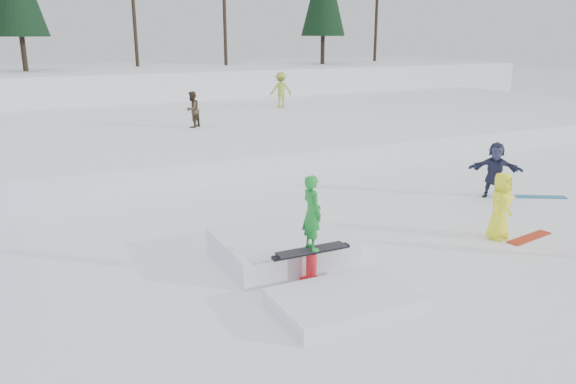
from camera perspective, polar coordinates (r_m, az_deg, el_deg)
name	(u,v)px	position (r m, az deg, el deg)	size (l,w,h in m)	color
ground	(309,273)	(11.28, 2.19, -8.20)	(120.00, 120.00, 0.00)	white
snow_berm	(94,87)	(39.52, -19.07, 10.06)	(60.00, 14.00, 2.40)	white
snow_midrise	(140,131)	(25.88, -14.81, 5.99)	(50.00, 18.00, 0.80)	white
walker_olive	(192,109)	(23.83, -9.69, 8.27)	(0.73, 0.57, 1.49)	#3B2D1F
walker_ygreen	(281,90)	(30.08, -0.73, 10.35)	(1.19, 0.68, 1.84)	#9FAD37
spectator_yellow	(500,206)	(13.73, 20.78, -1.33)	(0.77, 0.50, 1.57)	#FCFF26
spectator_dark	(495,170)	(17.17, 20.29, 2.10)	(1.50, 0.48, 1.61)	#262B47
loose_board_red	(529,238)	(14.23, 23.32, -4.28)	(1.40, 0.28, 0.03)	#A02A12
loose_board_teal	(541,197)	(17.86, 24.30, -0.45)	(1.40, 0.28, 0.03)	teal
jib_rail_feature	(298,257)	(11.22, 0.97, -6.64)	(2.60, 4.40, 2.11)	white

